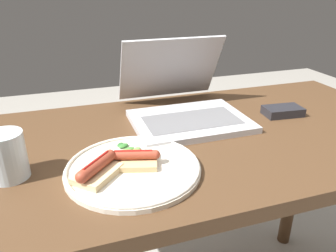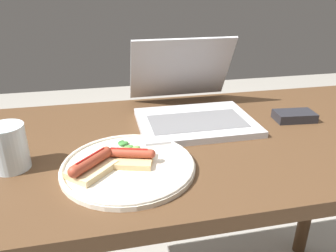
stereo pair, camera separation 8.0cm
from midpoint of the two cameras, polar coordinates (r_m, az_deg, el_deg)
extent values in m
cube|color=#4C331E|center=(0.90, 3.33, -2.45)|extent=(1.31, 0.66, 0.04)
cylinder|color=#4C331E|center=(1.55, 19.88, -8.15)|extent=(0.05, 0.05, 0.74)
cylinder|color=#4C331E|center=(1.30, -27.36, -16.41)|extent=(0.05, 0.05, 0.74)
cube|color=#B7B7BC|center=(0.95, 1.45, 0.81)|extent=(0.33, 0.25, 0.02)
cube|color=slate|center=(0.93, 1.77, 1.01)|extent=(0.27, 0.14, 0.00)
cube|color=#B7B7BC|center=(1.08, -1.73, 9.96)|extent=(0.33, 0.12, 0.21)
cube|color=#192347|center=(1.07, -1.67, 10.01)|extent=(0.29, 0.10, 0.18)
cylinder|color=silver|center=(0.73, -9.22, -7.53)|extent=(0.30, 0.30, 0.01)
torus|color=silver|center=(0.73, -9.26, -7.03)|extent=(0.29, 0.29, 0.01)
cube|color=tan|center=(0.74, -9.07, -6.22)|extent=(0.12, 0.10, 0.01)
cylinder|color=#9E3D28|center=(0.73, -9.15, -5.09)|extent=(0.10, 0.05, 0.02)
sphere|color=#9E3D28|center=(0.74, -12.92, -5.10)|extent=(0.02, 0.02, 0.02)
sphere|color=#9E3D28|center=(0.72, -5.32, -5.06)|extent=(0.02, 0.02, 0.02)
cylinder|color=red|center=(0.72, -9.20, -4.38)|extent=(0.08, 0.03, 0.01)
cube|color=#D6B784|center=(0.71, -15.40, -8.13)|extent=(0.12, 0.12, 0.01)
cylinder|color=#9E3D28|center=(0.70, -15.58, -6.74)|extent=(0.08, 0.09, 0.03)
sphere|color=#9E3D28|center=(0.73, -13.21, -5.07)|extent=(0.03, 0.03, 0.03)
sphere|color=#9E3D28|center=(0.67, -18.18, -8.55)|extent=(0.03, 0.03, 0.03)
cylinder|color=red|center=(0.69, -15.70, -5.84)|extent=(0.06, 0.06, 0.01)
ellipsoid|color=#2D662D|center=(0.78, -9.91, -4.64)|extent=(0.02, 0.03, 0.01)
ellipsoid|color=#709E4C|center=(0.79, -10.14, -4.45)|extent=(0.03, 0.03, 0.01)
ellipsoid|color=#4C8E3D|center=(0.79, -9.69, -4.08)|extent=(0.03, 0.02, 0.01)
ellipsoid|color=#2D662D|center=(0.82, -11.06, -3.28)|extent=(0.02, 0.03, 0.00)
ellipsoid|color=#709E4C|center=(0.79, -8.41, -4.13)|extent=(0.03, 0.03, 0.01)
ellipsoid|color=#709E4C|center=(0.78, -10.26, -4.78)|extent=(0.01, 0.02, 0.01)
ellipsoid|color=#387A33|center=(0.81, -10.56, -3.48)|extent=(0.03, 0.03, 0.01)
cylinder|color=silver|center=(0.78, -28.99, -4.66)|extent=(0.08, 0.08, 0.10)
cube|color=#232328|center=(1.06, 17.37, 2.45)|extent=(0.12, 0.08, 0.03)
camera|label=1|loc=(0.04, -92.86, -1.29)|focal=35.00mm
camera|label=2|loc=(0.04, 87.14, 1.29)|focal=35.00mm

